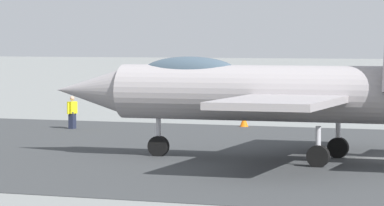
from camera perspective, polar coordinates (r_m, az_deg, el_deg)
name	(u,v)px	position (r m, az deg, el deg)	size (l,w,h in m)	color
ground_plane	(375,159)	(41.98, 9.07, -2.75)	(400.00, 400.00, 0.00)	gray
runway_strip	(375,158)	(41.98, 9.10, -2.74)	(240.00, 26.00, 0.02)	#37393B
fighter_jet	(277,91)	(40.69, 4.27, 0.58)	(16.16, 13.26, 5.67)	#9D979A
crew_person	(72,113)	(55.21, -5.98, -0.48)	(0.38, 0.68, 1.59)	#1E2338
marker_cone_mid	(244,121)	(56.26, 2.60, -0.92)	(0.44, 0.44, 0.55)	orange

